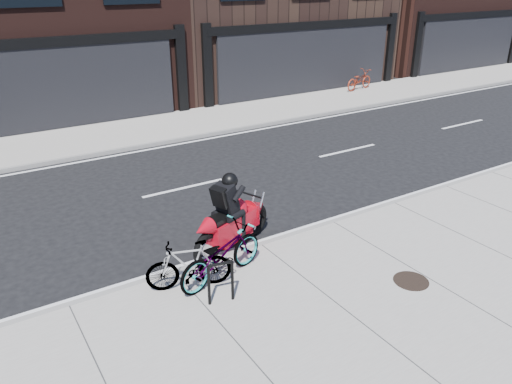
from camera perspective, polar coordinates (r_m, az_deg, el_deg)
ground at (r=12.29m, az=-4.37°, el=-2.67°), size 120.00×120.00×0.00m
sidewalk_near at (r=8.80m, az=11.70°, el=-14.55°), size 60.00×6.00×0.13m
sidewalk_far at (r=19.03m, az=-15.53°, el=6.39°), size 60.00×3.50×0.13m
bike_rack at (r=8.77m, az=-4.06°, el=-9.88°), size 0.47×0.14×0.80m
bicycle_front at (r=9.36m, az=-4.03°, el=-7.12°), size 2.10×1.19×1.04m
bicycle_rear at (r=9.20m, az=-7.70°, el=-8.28°), size 1.63×0.93×0.94m
motorcycle at (r=10.57m, az=-2.39°, el=-2.85°), size 2.27×1.14×1.78m
bicycle_far at (r=25.87m, az=11.71°, el=12.44°), size 1.94×1.00×0.97m
manhole_cover at (r=9.96m, az=17.30°, el=-9.67°), size 0.79×0.79×0.02m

